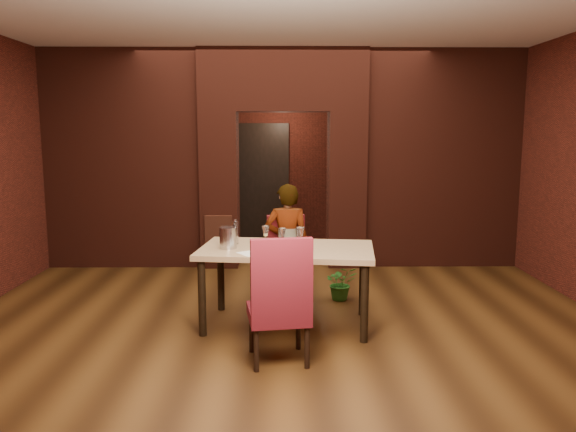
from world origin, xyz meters
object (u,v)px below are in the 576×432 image
dining_table (287,286)px  wine_glass_a (266,235)px  person_seated (287,243)px  potted_plant (341,283)px  wine_glass_b (282,237)px  wine_glass_c (300,238)px  chair_near (278,298)px  water_bottle (235,232)px  chair_far (288,259)px  wine_bucket (228,238)px

dining_table → wine_glass_a: size_ratio=8.74×
person_seated → dining_table: bearing=90.5°
wine_glass_a → potted_plant: size_ratio=0.48×
wine_glass_b → wine_glass_c: (0.18, -0.12, 0.01)m
person_seated → wine_glass_c: person_seated is taller
person_seated → wine_glass_b: bearing=87.0°
chair_near → potted_plant: 1.98m
wine_glass_b → water_bottle: bearing=163.4°
chair_far → wine_glass_a: wine_glass_a is taller
wine_glass_a → chair_far: bearing=71.4°
wine_glass_b → potted_plant: (0.71, 0.83, -0.72)m
potted_plant → wine_glass_a: bearing=-140.2°
chair_far → wine_glass_a: size_ratio=4.98×
dining_table → water_bottle: size_ratio=6.75×
chair_far → chair_near: bearing=-102.2°
wine_glass_a → wine_glass_b: wine_glass_a is taller
person_seated → wine_bucket: 1.06m
chair_near → water_bottle: size_ratio=4.36×
chair_far → water_bottle: water_bottle is taller
person_seated → potted_plant: (0.65, 0.07, -0.50)m
wine_glass_b → chair_near: bearing=-92.3°
chair_far → person_seated: bearing=-111.0°
chair_near → wine_glass_c: size_ratio=5.14×
chair_near → wine_glass_a: 1.12m
wine_bucket → potted_plant: 1.72m
water_bottle → potted_plant: bearing=29.3°
wine_glass_a → water_bottle: 0.33m
chair_near → potted_plant: chair_near is taller
wine_glass_b → wine_glass_c: 0.22m
chair_far → dining_table: bearing=-100.5°
dining_table → wine_bucket: wine_bucket is taller
person_seated → potted_plant: person_seated is taller
wine_glass_c → wine_bucket: 0.74m
wine_glass_a → water_bottle: size_ratio=0.77×
potted_plant → chair_near: bearing=-112.7°
chair_far → wine_glass_a: (-0.25, -0.74, 0.43)m
wine_bucket → potted_plant: bearing=35.5°
person_seated → water_bottle: 0.87m
wine_glass_c → wine_bucket: bearing=176.2°
water_bottle → potted_plant: (1.21, 0.68, -0.75)m
chair_near → wine_glass_a: (-0.14, 1.06, 0.36)m
wine_glass_a → potted_plant: 1.36m
wine_glass_a → potted_plant: bearing=39.8°
dining_table → wine_glass_b: size_ratio=9.18×
wine_bucket → potted_plant: wine_bucket is taller
chair_near → water_bottle: bearing=-75.8°
dining_table → wine_bucket: bearing=-170.4°
chair_near → water_bottle: (-0.46, 1.11, 0.39)m
wine_glass_b → wine_bucket: (-0.56, -0.07, 0.01)m
person_seated → wine_bucket: (-0.61, -0.84, 0.23)m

